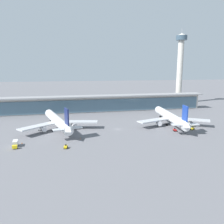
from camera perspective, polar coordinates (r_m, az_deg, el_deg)
ground_plane at (r=146.96m, az=1.56°, el=-4.43°), size 1200.00×1200.00×0.00m
airliner_left_stand at (r=149.87m, az=-13.67°, el=-2.25°), size 49.47×65.40×17.61m
airliner_centre_stand at (r=162.38m, az=14.73°, el=-1.29°), size 50.46×66.10×17.61m
service_truck_near_nose_yellow at (r=154.67m, az=19.81°, el=-3.97°), size 3.33×2.94×2.05m
service_truck_under_wing_red at (r=147.73m, az=15.72°, el=-4.41°), size 2.17×3.11×2.05m
service_truck_mid_apron_yellow at (r=114.84m, az=-11.71°, el=-8.65°), size 2.14×3.10×2.05m
service_truck_by_tail_yellow at (r=124.34m, az=-23.42°, el=-7.42°), size 3.00×7.49×3.10m
service_truck_on_taxiway_olive at (r=166.55m, az=19.50°, el=-2.62°), size 5.01×8.86×2.95m
service_truck_at_far_stand_grey at (r=150.95m, az=-17.84°, el=-4.20°), size 2.01×3.03×2.05m
terminal_building at (r=206.34m, az=-2.74°, el=2.26°), size 198.52×12.80×15.20m
control_tower at (r=266.00m, az=16.96°, el=11.68°), size 12.00×12.00×82.05m
safety_cone_alpha at (r=127.96m, az=-8.02°, el=-6.73°), size 0.62×0.62×0.70m
safety_cone_bravo at (r=128.70m, az=-21.94°, el=-7.34°), size 0.62×0.62×0.70m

